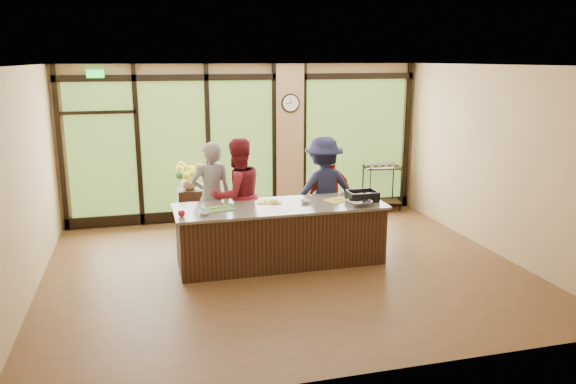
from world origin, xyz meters
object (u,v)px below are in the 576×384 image
roasting_pan (362,198)px  bar_cart (382,181)px  cook_left (212,197)px  cook_right (323,190)px  flower_stand (191,212)px  island_base (280,235)px

roasting_pan → bar_cart: (1.47, 2.49, -0.35)m
cook_left → bar_cart: size_ratio=1.76×
bar_cart → cook_right: bearing=-129.4°
cook_right → flower_stand: bearing=-32.1°
flower_stand → bar_cart: size_ratio=0.81×
island_base → roasting_pan: roasting_pan is taller
cook_left → cook_right: (1.89, -0.05, 0.01)m
island_base → flower_stand: bearing=123.5°
island_base → bar_cart: 3.71m
cook_right → roasting_pan: (0.36, -0.86, 0.05)m
flower_stand → bar_cart: (3.99, 0.63, 0.20)m
cook_right → bar_cart: size_ratio=1.78×
island_base → roasting_pan: bearing=-2.0°
flower_stand → roasting_pan: bearing=-34.7°
cook_right → bar_cart: bearing=-145.2°
roasting_pan → flower_stand: size_ratio=0.55×
cook_left → island_base: bearing=133.6°
cook_right → island_base: bearing=33.3°
flower_stand → bar_cart: 4.04m
roasting_pan → cook_left: bearing=160.0°
cook_left → flower_stand: bearing=-77.3°
roasting_pan → flower_stand: bearing=145.6°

